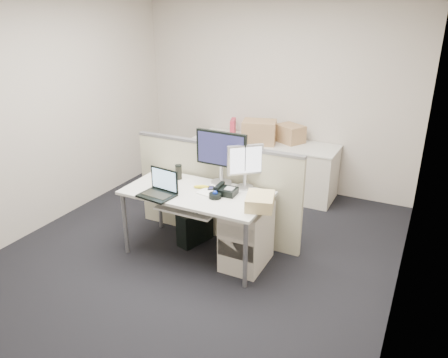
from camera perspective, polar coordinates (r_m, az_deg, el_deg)
The scene contains 27 objects.
floor at distance 4.84m, azimuth -3.40°, elevation -9.67°, with size 4.00×4.50×0.01m, color black.
wall_back at distance 6.27m, azimuth 6.71°, elevation 11.02°, with size 4.00×0.02×2.70m, color #B9AFA1.
wall_left at distance 5.54m, azimuth -22.22°, elevation 8.08°, with size 0.02×4.50×2.70m, color #B9AFA1.
wall_right at distance 3.74m, azimuth 23.77°, elevation 1.67°, with size 0.02×4.50×2.70m, color #B9AFA1.
desk at distance 4.52m, azimuth -3.59°, elevation -2.43°, with size 1.50×0.75×0.73m.
keyboard_tray at distance 4.40m, azimuth -4.74°, elevation -3.83°, with size 0.62×0.32×0.02m, color beige.
drawer_pedestal at distance 4.49m, azimuth 2.99°, elevation -7.44°, with size 0.40×0.55×0.65m, color beige.
cubicle_partition at distance 4.92m, azimuth -0.98°, elevation -1.73°, with size 2.00×0.06×1.10m, color #ADA788.
back_counter at distance 6.25m, azimuth 5.30°, elevation 1.60°, with size 2.00×0.60×0.72m, color beige.
monitor_main at distance 4.59m, azimuth -0.35°, elevation 2.78°, with size 0.58×0.22×0.58m, color black.
monitor_small at distance 4.50m, azimuth 2.78°, elevation 1.57°, with size 0.38×0.19×0.46m, color #B7B7BC.
laptop at distance 4.38m, azimuth -8.88°, elevation -0.72°, with size 0.35×0.26×0.26m, color black.
trackball at distance 4.34m, azimuth -1.17°, elevation -2.19°, with size 0.13×0.13×0.05m, color black.
desk_phone at distance 4.41m, azimuth 0.28°, elevation -1.60°, with size 0.21×0.17×0.07m, color black.
paper_stack at distance 4.49m, azimuth -1.44°, elevation -1.58°, with size 0.23×0.29×0.01m, color white.
sticky_pad at distance 4.41m, azimuth -1.58°, elevation -2.02°, with size 0.08×0.08×0.01m, color yellow.
travel_mug at distance 4.81m, azimuth -5.94°, elevation 0.85°, with size 0.07×0.07×0.15m, color black.
banana at distance 4.57m, azimuth -2.99°, elevation -1.01°, with size 0.17×0.04×0.04m, color yellow.
cellphone at distance 4.54m, azimuth -1.74°, elevation -1.25°, with size 0.06×0.11×0.02m, color black.
manila_folders at distance 4.14m, azimuth 4.72°, elevation -2.93°, with size 0.26×0.33×0.12m, color tan.
keyboard at distance 4.44m, azimuth -5.04°, elevation -3.22°, with size 0.47×0.17×0.03m, color black.
pc_tower_desk at distance 4.95m, azimuth -3.82°, elevation -6.19°, with size 0.17×0.42×0.39m, color black.
pc_tower_spare_dark at distance 7.00m, azimuth -5.55°, elevation 2.64°, with size 0.19×0.47×0.44m, color black.
pc_tower_spare_silver at distance 7.11m, azimuth -6.90°, elevation 2.63°, with size 0.16×0.41×0.38m, color #B7B7BC.
cardboard_box_left at distance 6.00m, azimuth 4.61°, elevation 6.04°, with size 0.44×0.33×0.33m, color #92674D.
cardboard_box_right at distance 6.11m, azimuth 8.61°, elevation 5.79°, with size 0.36×0.28×0.26m, color #92674D.
red_binder at distance 6.40m, azimuth 1.17°, elevation 6.72°, with size 0.06×0.27×0.25m, color #BA2A40.
Camera 1 is at (2.08, -3.55, 2.53)m, focal length 35.00 mm.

